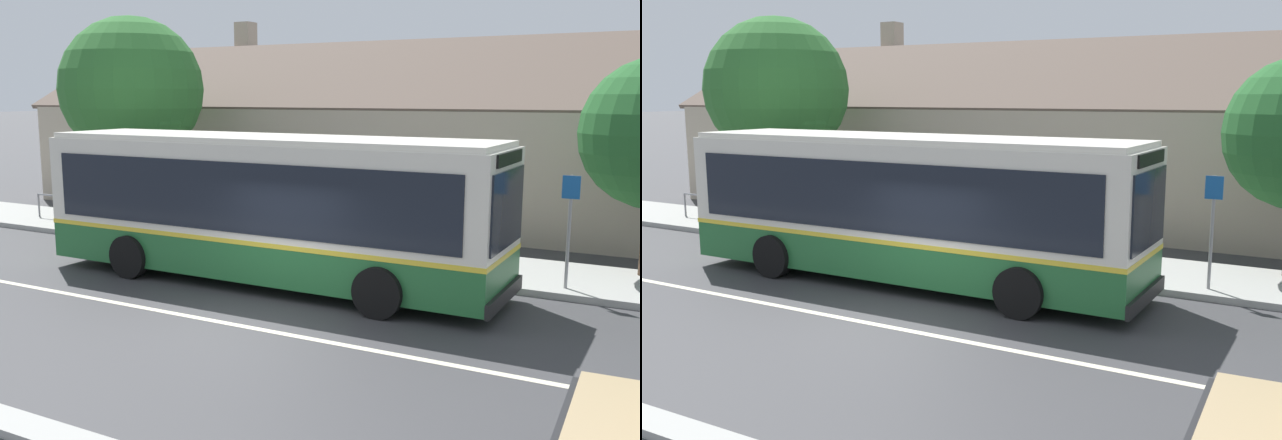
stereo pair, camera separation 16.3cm
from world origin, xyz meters
TOP-DOWN VIEW (x-y plane):
  - ground_plane at (0.00, 0.00)m, footprint 300.00×300.00m
  - sidewalk_far at (0.00, 6.00)m, footprint 60.00×3.00m
  - curb_near at (0.00, -4.75)m, footprint 60.00×0.50m
  - lane_divider_stripe at (0.00, 0.00)m, footprint 60.00×0.16m
  - community_building at (-2.79, 14.21)m, footprint 27.63×9.72m
  - transit_bus at (-1.33, 2.90)m, footprint 10.82×2.80m
  - bench_by_building at (-9.21, 5.42)m, footprint 1.62×0.51m
  - bench_down_street at (-4.68, 6.01)m, footprint 1.52×0.51m
  - street_tree_secondary at (-8.51, 6.57)m, footprint 4.44×4.44m
  - bus_stop_sign at (4.81, 4.99)m, footprint 0.36×0.07m
  - bike_rack at (-11.84, 5.92)m, footprint 1.16×0.06m

SIDE VIEW (x-z plane):
  - ground_plane at x=0.00m, z-range 0.00..0.00m
  - lane_divider_stripe at x=0.00m, z-range 0.00..0.01m
  - curb_near at x=0.00m, z-range 0.00..0.12m
  - sidewalk_far at x=0.00m, z-range 0.00..0.15m
  - bench_down_street at x=-4.68m, z-range 0.09..1.03m
  - bench_by_building at x=-9.21m, z-range 0.10..1.04m
  - bike_rack at x=-11.84m, z-range 0.29..1.07m
  - bus_stop_sign at x=4.81m, z-range 0.44..2.84m
  - transit_bus at x=-1.33m, z-range 0.12..3.41m
  - community_building at x=-2.79m, z-range -1.58..5.58m
  - street_tree_secondary at x=-8.51m, z-range 0.93..7.50m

